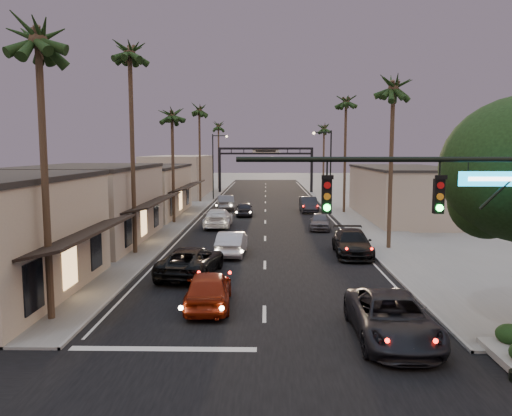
{
  "coord_description": "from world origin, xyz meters",
  "views": [
    {
      "loc": [
        0.05,
        -10.31,
        6.87
      ],
      "look_at": [
        -0.69,
        27.15,
        2.5
      ],
      "focal_mm": 35.0,
      "sensor_mm": 36.0,
      "label": 1
    }
  ],
  "objects_px": {
    "palm_ra": "(394,81)",
    "streetlight_left": "(215,161)",
    "traffic_signal": "(462,213)",
    "palm_rb": "(346,98)",
    "palm_la": "(37,28)",
    "arch": "(266,158)",
    "palm_rc": "(324,125)",
    "oncoming_red": "(209,289)",
    "palm_far": "(218,124)",
    "palm_lc": "(172,111)",
    "palm_ld": "(199,107)",
    "oncoming_pickup": "(191,261)",
    "palm_lb": "(129,46)",
    "oncoming_silver": "(232,243)",
    "streetlight_right": "(328,164)",
    "curbside_near": "(392,318)",
    "curbside_black": "(352,243)"
  },
  "relations": [
    {
      "from": "palm_ra",
      "to": "streetlight_left",
      "type": "bearing_deg",
      "value": 114.54
    },
    {
      "from": "traffic_signal",
      "to": "palm_rb",
      "type": "distance_m",
      "value": 40.77
    },
    {
      "from": "palm_la",
      "to": "arch",
      "type": "bearing_deg",
      "value": 81.97
    },
    {
      "from": "palm_rc",
      "to": "oncoming_red",
      "type": "relative_size",
      "value": 2.52
    },
    {
      "from": "palm_far",
      "to": "palm_lc",
      "type": "bearing_deg",
      "value": -90.41
    },
    {
      "from": "palm_lc",
      "to": "palm_rc",
      "type": "relative_size",
      "value": 1.0
    },
    {
      "from": "traffic_signal",
      "to": "arch",
      "type": "height_order",
      "value": "traffic_signal"
    },
    {
      "from": "palm_ld",
      "to": "oncoming_pickup",
      "type": "bearing_deg",
      "value": -83.25
    },
    {
      "from": "palm_la",
      "to": "palm_lb",
      "type": "xyz_separation_m",
      "value": [
        -0.0,
        13.0,
        1.94
      ]
    },
    {
      "from": "palm_rb",
      "to": "oncoming_silver",
      "type": "height_order",
      "value": "palm_rb"
    },
    {
      "from": "palm_lb",
      "to": "palm_ra",
      "type": "relative_size",
      "value": 1.15
    },
    {
      "from": "palm_la",
      "to": "streetlight_right",
      "type": "bearing_deg",
      "value": 66.68
    },
    {
      "from": "palm_ra",
      "to": "curbside_near",
      "type": "bearing_deg",
      "value": -103.36
    },
    {
      "from": "palm_ld",
      "to": "curbside_near",
      "type": "bearing_deg",
      "value": -74.52
    },
    {
      "from": "palm_ra",
      "to": "palm_rc",
      "type": "xyz_separation_m",
      "value": [
        0.0,
        40.0,
        -0.97
      ]
    },
    {
      "from": "palm_la",
      "to": "palm_rc",
      "type": "xyz_separation_m",
      "value": [
        17.2,
        55.0,
        -0.97
      ]
    },
    {
      "from": "palm_rc",
      "to": "curbside_near",
      "type": "bearing_deg",
      "value": -94.01
    },
    {
      "from": "arch",
      "to": "streetlight_right",
      "type": "height_order",
      "value": "streetlight_right"
    },
    {
      "from": "palm_rc",
      "to": "curbside_black",
      "type": "relative_size",
      "value": 2.14
    },
    {
      "from": "streetlight_right",
      "to": "palm_ld",
      "type": "relative_size",
      "value": 0.63
    },
    {
      "from": "palm_rb",
      "to": "palm_far",
      "type": "distance_m",
      "value": 37.98
    },
    {
      "from": "traffic_signal",
      "to": "curbside_near",
      "type": "relative_size",
      "value": 1.44
    },
    {
      "from": "palm_lc",
      "to": "oncoming_silver",
      "type": "distance_m",
      "value": 18.27
    },
    {
      "from": "streetlight_left",
      "to": "curbside_black",
      "type": "relative_size",
      "value": 1.58
    },
    {
      "from": "palm_rb",
      "to": "oncoming_red",
      "type": "xyz_separation_m",
      "value": [
        -11.05,
        -33.09,
        -11.59
      ]
    },
    {
      "from": "palm_rb",
      "to": "curbside_black",
      "type": "bearing_deg",
      "value": -97.47
    },
    {
      "from": "oncoming_red",
      "to": "curbside_near",
      "type": "xyz_separation_m",
      "value": [
        7.07,
        -3.65,
        -0.0
      ]
    },
    {
      "from": "traffic_signal",
      "to": "curbside_near",
      "type": "bearing_deg",
      "value": 108.15
    },
    {
      "from": "traffic_signal",
      "to": "oncoming_pickup",
      "type": "height_order",
      "value": "traffic_signal"
    },
    {
      "from": "arch",
      "to": "traffic_signal",
      "type": "bearing_deg",
      "value": -85.07
    },
    {
      "from": "palm_la",
      "to": "palm_rb",
      "type": "distance_m",
      "value": 39.01
    },
    {
      "from": "streetlight_right",
      "to": "arch",
      "type": "bearing_deg",
      "value": 105.47
    },
    {
      "from": "palm_rc",
      "to": "oncoming_red",
      "type": "xyz_separation_m",
      "value": [
        -11.05,
        -53.09,
        -9.64
      ]
    },
    {
      "from": "arch",
      "to": "palm_lb",
      "type": "height_order",
      "value": "palm_lb"
    },
    {
      "from": "palm_rb",
      "to": "traffic_signal",
      "type": "bearing_deg",
      "value": -94.16
    },
    {
      "from": "palm_rb",
      "to": "oncoming_silver",
      "type": "distance_m",
      "value": 27.19
    },
    {
      "from": "oncoming_silver",
      "to": "curbside_near",
      "type": "bearing_deg",
      "value": 117.79
    },
    {
      "from": "palm_lc",
      "to": "palm_ld",
      "type": "height_order",
      "value": "palm_ld"
    },
    {
      "from": "arch",
      "to": "oncoming_pickup",
      "type": "relative_size",
      "value": 2.61
    },
    {
      "from": "arch",
      "to": "palm_rc",
      "type": "relative_size",
      "value": 1.25
    },
    {
      "from": "palm_lc",
      "to": "streetlight_left",
      "type": "bearing_deg",
      "value": 85.63
    },
    {
      "from": "palm_la",
      "to": "palm_lb",
      "type": "bearing_deg",
      "value": 90.0
    },
    {
      "from": "palm_la",
      "to": "palm_rb",
      "type": "bearing_deg",
      "value": 63.83
    },
    {
      "from": "oncoming_red",
      "to": "palm_rb",
      "type": "bearing_deg",
      "value": -111.14
    },
    {
      "from": "streetlight_right",
      "to": "curbside_near",
      "type": "relative_size",
      "value": 1.52
    },
    {
      "from": "traffic_signal",
      "to": "palm_lc",
      "type": "xyz_separation_m",
      "value": [
        -14.29,
        32.0,
        5.39
      ]
    },
    {
      "from": "palm_ld",
      "to": "oncoming_silver",
      "type": "xyz_separation_m",
      "value": [
        6.43,
        -33.09,
        -11.63
      ]
    },
    {
      "from": "arch",
      "to": "oncoming_red",
      "type": "xyz_separation_m",
      "value": [
        -2.45,
        -59.09,
        -4.71
      ]
    },
    {
      "from": "streetlight_left",
      "to": "palm_ra",
      "type": "xyz_separation_m",
      "value": [
        15.52,
        -34.0,
        6.11
      ]
    },
    {
      "from": "streetlight_right",
      "to": "palm_la",
      "type": "xyz_separation_m",
      "value": [
        -15.52,
        -36.0,
        6.11
      ]
    }
  ]
}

